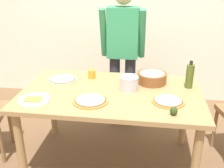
{
  "coord_description": "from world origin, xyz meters",
  "views": [
    {
      "loc": [
        0.31,
        -2.15,
        1.75
      ],
      "look_at": [
        0.0,
        0.05,
        0.81
      ],
      "focal_mm": 43.0,
      "sensor_mm": 36.0,
      "label": 1
    }
  ],
  "objects_px": {
    "olive_oil_bottle": "(190,76)",
    "cup_orange": "(92,74)",
    "pizza_cooked_on_tray": "(90,100)",
    "plate_with_slice": "(34,99)",
    "dining_table": "(111,100)",
    "avocado": "(174,111)",
    "popcorn_bowl": "(152,77)",
    "person_cook": "(123,49)",
    "steel_pot": "(129,83)",
    "pizza_second_cooked": "(168,101)",
    "pizza_raw_on_board": "(62,79)"
  },
  "relations": [
    {
      "from": "olive_oil_bottle",
      "to": "cup_orange",
      "type": "relative_size",
      "value": 3.01
    },
    {
      "from": "pizza_cooked_on_tray",
      "to": "plate_with_slice",
      "type": "xyz_separation_m",
      "value": [
        -0.47,
        -0.05,
        -0.0
      ]
    },
    {
      "from": "dining_table",
      "to": "cup_orange",
      "type": "bearing_deg",
      "value": 129.23
    },
    {
      "from": "dining_table",
      "to": "avocado",
      "type": "distance_m",
      "value": 0.64
    },
    {
      "from": "pizza_cooked_on_tray",
      "to": "avocado",
      "type": "xyz_separation_m",
      "value": [
        0.66,
        -0.13,
        0.03
      ]
    },
    {
      "from": "popcorn_bowl",
      "to": "pizza_cooked_on_tray",
      "type": "bearing_deg",
      "value": -136.33
    },
    {
      "from": "person_cook",
      "to": "popcorn_bowl",
      "type": "relative_size",
      "value": 5.79
    },
    {
      "from": "steel_pot",
      "to": "avocado",
      "type": "bearing_deg",
      "value": -48.34
    },
    {
      "from": "steel_pot",
      "to": "avocado",
      "type": "distance_m",
      "value": 0.55
    },
    {
      "from": "pizza_second_cooked",
      "to": "steel_pot",
      "type": "distance_m",
      "value": 0.4
    },
    {
      "from": "pizza_raw_on_board",
      "to": "steel_pot",
      "type": "xyz_separation_m",
      "value": [
        0.66,
        -0.14,
        0.06
      ]
    },
    {
      "from": "steel_pot",
      "to": "avocado",
      "type": "height_order",
      "value": "steel_pot"
    },
    {
      "from": "olive_oil_bottle",
      "to": "cup_orange",
      "type": "distance_m",
      "value": 0.94
    },
    {
      "from": "person_cook",
      "to": "pizza_raw_on_board",
      "type": "height_order",
      "value": "person_cook"
    },
    {
      "from": "dining_table",
      "to": "olive_oil_bottle",
      "type": "relative_size",
      "value": 6.25
    },
    {
      "from": "popcorn_bowl",
      "to": "olive_oil_bottle",
      "type": "xyz_separation_m",
      "value": [
        0.34,
        -0.06,
        0.05
      ]
    },
    {
      "from": "olive_oil_bottle",
      "to": "dining_table",
      "type": "bearing_deg",
      "value": -164.95
    },
    {
      "from": "person_cook",
      "to": "pizza_cooked_on_tray",
      "type": "bearing_deg",
      "value": -99.48
    },
    {
      "from": "plate_with_slice",
      "to": "pizza_cooked_on_tray",
      "type": "bearing_deg",
      "value": 5.52
    },
    {
      "from": "olive_oil_bottle",
      "to": "steel_pot",
      "type": "relative_size",
      "value": 1.48
    },
    {
      "from": "pizza_second_cooked",
      "to": "cup_orange",
      "type": "xyz_separation_m",
      "value": [
        -0.73,
        0.43,
        0.03
      ]
    },
    {
      "from": "pizza_second_cooked",
      "to": "plate_with_slice",
      "type": "height_order",
      "value": "plate_with_slice"
    },
    {
      "from": "dining_table",
      "to": "pizza_cooked_on_tray",
      "type": "distance_m",
      "value": 0.28
    },
    {
      "from": "pizza_raw_on_board",
      "to": "pizza_second_cooked",
      "type": "height_order",
      "value": "same"
    },
    {
      "from": "olive_oil_bottle",
      "to": "cup_orange",
      "type": "height_order",
      "value": "olive_oil_bottle"
    },
    {
      "from": "dining_table",
      "to": "steel_pot",
      "type": "bearing_deg",
      "value": 20.04
    },
    {
      "from": "plate_with_slice",
      "to": "avocado",
      "type": "distance_m",
      "value": 1.13
    },
    {
      "from": "plate_with_slice",
      "to": "avocado",
      "type": "height_order",
      "value": "avocado"
    },
    {
      "from": "pizza_raw_on_board",
      "to": "popcorn_bowl",
      "type": "bearing_deg",
      "value": 3.96
    },
    {
      "from": "person_cook",
      "to": "pizza_cooked_on_tray",
      "type": "relative_size",
      "value": 5.51
    },
    {
      "from": "pizza_cooked_on_tray",
      "to": "olive_oil_bottle",
      "type": "distance_m",
      "value": 0.93
    },
    {
      "from": "dining_table",
      "to": "person_cook",
      "type": "xyz_separation_m",
      "value": [
        0.02,
        0.76,
        0.27
      ]
    },
    {
      "from": "plate_with_slice",
      "to": "olive_oil_bottle",
      "type": "bearing_deg",
      "value": 19.24
    },
    {
      "from": "pizza_cooked_on_tray",
      "to": "popcorn_bowl",
      "type": "height_order",
      "value": "popcorn_bowl"
    },
    {
      "from": "pizza_raw_on_board",
      "to": "cup_orange",
      "type": "bearing_deg",
      "value": 19.96
    },
    {
      "from": "olive_oil_bottle",
      "to": "plate_with_slice",
      "type": "bearing_deg",
      "value": -160.76
    },
    {
      "from": "pizza_cooked_on_tray",
      "to": "popcorn_bowl",
      "type": "bearing_deg",
      "value": 43.67
    },
    {
      "from": "pizza_raw_on_board",
      "to": "olive_oil_bottle",
      "type": "xyz_separation_m",
      "value": [
        1.2,
        -0.0,
        0.1
      ]
    },
    {
      "from": "cup_orange",
      "to": "pizza_raw_on_board",
      "type": "bearing_deg",
      "value": -160.04
    },
    {
      "from": "dining_table",
      "to": "plate_with_slice",
      "type": "relative_size",
      "value": 6.15
    },
    {
      "from": "person_cook",
      "to": "plate_with_slice",
      "type": "distance_m",
      "value": 1.21
    },
    {
      "from": "pizza_cooked_on_tray",
      "to": "pizza_second_cooked",
      "type": "bearing_deg",
      "value": 7.14
    },
    {
      "from": "steel_pot",
      "to": "plate_with_slice",
      "type": "bearing_deg",
      "value": -156.97
    },
    {
      "from": "olive_oil_bottle",
      "to": "steel_pot",
      "type": "distance_m",
      "value": 0.56
    },
    {
      "from": "dining_table",
      "to": "avocado",
      "type": "bearing_deg",
      "value": -34.47
    },
    {
      "from": "dining_table",
      "to": "steel_pot",
      "type": "distance_m",
      "value": 0.23
    },
    {
      "from": "dining_table",
      "to": "plate_with_slice",
      "type": "height_order",
      "value": "plate_with_slice"
    },
    {
      "from": "person_cook",
      "to": "pizza_second_cooked",
      "type": "xyz_separation_m",
      "value": [
        0.47,
        -0.9,
        -0.17
      ]
    },
    {
      "from": "pizza_cooked_on_tray",
      "to": "pizza_second_cooked",
      "type": "xyz_separation_m",
      "value": [
        0.63,
        0.08,
        0.0
      ]
    },
    {
      "from": "pizza_second_cooked",
      "to": "cup_orange",
      "type": "bearing_deg",
      "value": 149.24
    }
  ]
}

